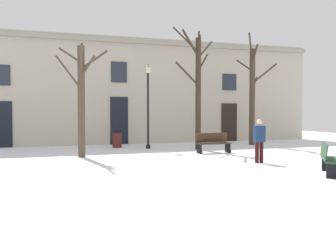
# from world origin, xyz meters

# --- Properties ---
(ground_plane) EXTENTS (38.40, 38.40, 0.00)m
(ground_plane) POSITION_xyz_m (0.00, 0.00, 0.00)
(ground_plane) COLOR white
(building_facade) EXTENTS (24.00, 0.60, 6.01)m
(building_facade) POSITION_xyz_m (-0.00, 9.46, 3.07)
(building_facade) COLOR #BCB29E
(building_facade) RESTS_ON ground
(tree_near_facade) EXTENTS (2.02, 1.63, 5.98)m
(tree_near_facade) POSITION_xyz_m (2.64, 5.09, 3.07)
(tree_near_facade) COLOR #382B1E
(tree_near_facade) RESTS_ON ground
(tree_foreground) EXTENTS (2.20, 1.84, 4.46)m
(tree_foreground) POSITION_xyz_m (-3.04, 3.68, 2.43)
(tree_foreground) COLOR #4C3D2D
(tree_foreground) RESTS_ON ground
(tree_left_of_center) EXTENTS (2.04, 1.78, 5.97)m
(tree_left_of_center) POSITION_xyz_m (6.50, 6.44, 2.84)
(tree_left_of_center) COLOR #423326
(tree_left_of_center) RESTS_ON ground
(streetlamp) EXTENTS (0.30, 0.30, 4.15)m
(streetlamp) POSITION_xyz_m (0.51, 6.27, 2.52)
(streetlamp) COLOR black
(streetlamp) RESTS_ON ground
(litter_bin) EXTENTS (0.49, 0.49, 0.80)m
(litter_bin) POSITION_xyz_m (-0.83, 7.27, 0.40)
(litter_bin) COLOR #4C1E19
(litter_bin) RESTS_ON ground
(bench_near_center_tree) EXTENTS (1.56, 0.54, 0.89)m
(bench_near_center_tree) POSITION_xyz_m (2.66, 3.39, 0.44)
(bench_near_center_tree) COLOR #3D2819
(bench_near_center_tree) RESTS_ON ground
(bench_back_to_back_right) EXTENTS (1.31, 1.55, 0.92)m
(bench_back_to_back_right) POSITION_xyz_m (3.25, -3.13, 0.46)
(bench_back_to_back_right) COLOR #2D4C33
(bench_back_to_back_right) RESTS_ON ground
(person_near_bench) EXTENTS (0.39, 0.24, 1.57)m
(person_near_bench) POSITION_xyz_m (2.75, -0.21, 0.86)
(person_near_bench) COLOR #350F0F
(person_near_bench) RESTS_ON ground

